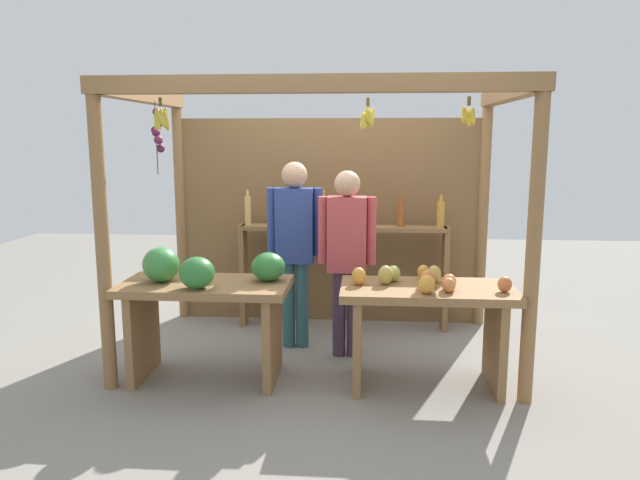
{
  "coord_description": "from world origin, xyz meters",
  "views": [
    {
      "loc": [
        0.38,
        -4.92,
        1.83
      ],
      "look_at": [
        0.0,
        -0.18,
        1.01
      ],
      "focal_mm": 33.32,
      "sensor_mm": 36.0,
      "label": 1
    }
  ],
  "objects": [
    {
      "name": "ground_plane",
      "position": [
        0.0,
        0.0,
        0.0
      ],
      "size": [
        12.0,
        12.0,
        0.0
      ],
      "primitive_type": "plane",
      "color": "gray",
      "rests_on": "ground"
    },
    {
      "name": "market_stall",
      "position": [
        -0.0,
        0.41,
        1.31
      ],
      "size": [
        3.12,
        1.9,
        2.24
      ],
      "color": "olive",
      "rests_on": "ground"
    },
    {
      "name": "fruit_counter_left",
      "position": [
        -0.82,
        -0.68,
        0.65
      ],
      "size": [
        1.27,
        0.66,
        1.02
      ],
      "color": "olive",
      "rests_on": "ground"
    },
    {
      "name": "fruit_counter_right",
      "position": [
        0.82,
        -0.67,
        0.57
      ],
      "size": [
        1.26,
        0.64,
        0.9
      ],
      "color": "olive",
      "rests_on": "ground"
    },
    {
      "name": "bottle_shelf_unit",
      "position": [
        0.15,
        0.67,
        0.79
      ],
      "size": [
        2.0,
        0.22,
        1.34
      ],
      "color": "olive",
      "rests_on": "ground"
    },
    {
      "name": "vendor_man",
      "position": [
        -0.24,
        0.09,
        0.98
      ],
      "size": [
        0.48,
        0.22,
        1.63
      ],
      "rotation": [
        0.0,
        0.0,
        0.08
      ],
      "color": "#2E5D65",
      "rests_on": "ground"
    },
    {
      "name": "vendor_woman",
      "position": [
        0.22,
        -0.1,
        0.94
      ],
      "size": [
        0.48,
        0.21,
        1.57
      ],
      "rotation": [
        0.0,
        0.0,
        0.07
      ],
      "color": "#44314C",
      "rests_on": "ground"
    }
  ]
}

